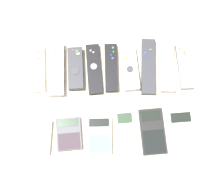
# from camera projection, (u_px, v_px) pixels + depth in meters

# --- Properties ---
(ground_plane) EXTENTS (3.00, 3.00, 0.00)m
(ground_plane) POSITION_uv_depth(u_px,v_px,m) (112.00, 104.00, 1.10)
(ground_plane) COLOR beige
(remote_0) EXTENTS (0.05, 0.17, 0.02)m
(remote_0) POSITION_uv_depth(u_px,v_px,m) (38.00, 69.00, 1.13)
(remote_0) COLOR white
(remote_0) RESTS_ON ground_plane
(remote_1) EXTENTS (0.06, 0.20, 0.03)m
(remote_1) POSITION_uv_depth(u_px,v_px,m) (56.00, 69.00, 1.12)
(remote_1) COLOR #B7B7BC
(remote_1) RESTS_ON ground_plane
(remote_2) EXTENTS (0.06, 0.16, 0.03)m
(remote_2) POSITION_uv_depth(u_px,v_px,m) (76.00, 69.00, 1.12)
(remote_2) COLOR #333338
(remote_2) RESTS_ON ground_plane
(remote_3) EXTENTS (0.06, 0.19, 0.02)m
(remote_3) POSITION_uv_depth(u_px,v_px,m) (94.00, 69.00, 1.13)
(remote_3) COLOR black
(remote_3) RESTS_ON ground_plane
(remote_4) EXTENTS (0.05, 0.18, 0.02)m
(remote_4) POSITION_uv_depth(u_px,v_px,m) (111.00, 68.00, 1.13)
(remote_4) COLOR black
(remote_4) RESTS_ON ground_plane
(remote_5) EXTENTS (0.07, 0.17, 0.03)m
(remote_5) POSITION_uv_depth(u_px,v_px,m) (129.00, 69.00, 1.12)
(remote_5) COLOR silver
(remote_5) RESTS_ON ground_plane
(remote_6) EXTENTS (0.06, 0.21, 0.02)m
(remote_6) POSITION_uv_depth(u_px,v_px,m) (148.00, 66.00, 1.13)
(remote_6) COLOR #333338
(remote_6) RESTS_ON ground_plane
(remote_7) EXTENTS (0.06, 0.20, 0.03)m
(remote_7) POSITION_uv_depth(u_px,v_px,m) (167.00, 65.00, 1.13)
(remote_7) COLOR silver
(remote_7) RESTS_ON ground_plane
(remote_8) EXTENTS (0.05, 0.17, 0.02)m
(remote_8) POSITION_uv_depth(u_px,v_px,m) (184.00, 67.00, 1.13)
(remote_8) COLOR gray
(remote_8) RESTS_ON ground_plane
(calculator_0) EXTENTS (0.08, 0.12, 0.02)m
(calculator_0) POSITION_uv_depth(u_px,v_px,m) (41.00, 137.00, 1.06)
(calculator_0) COLOR beige
(calculator_0) RESTS_ON ground_plane
(calculator_1) EXTENTS (0.09, 0.12, 0.02)m
(calculator_1) POSITION_uv_depth(u_px,v_px,m) (69.00, 134.00, 1.07)
(calculator_1) COLOR #4C4C51
(calculator_1) RESTS_ON ground_plane
(calculator_2) EXTENTS (0.09, 0.13, 0.02)m
(calculator_2) POSITION_uv_depth(u_px,v_px,m) (99.00, 135.00, 1.07)
(calculator_2) COLOR #B2B2B7
(calculator_2) RESTS_ON ground_plane
(calculator_3) EXTENTS (0.07, 0.16, 0.01)m
(calculator_3) POSITION_uv_depth(u_px,v_px,m) (126.00, 134.00, 1.07)
(calculator_3) COLOR #B2B2B7
(calculator_3) RESTS_ON ground_plane
(calculator_4) EXTENTS (0.09, 0.16, 0.01)m
(calculator_4) POSITION_uv_depth(u_px,v_px,m) (153.00, 131.00, 1.07)
(calculator_4) COLOR black
(calculator_4) RESTS_ON ground_plane
(calculator_5) EXTENTS (0.10, 0.16, 0.01)m
(calculator_5) POSITION_uv_depth(u_px,v_px,m) (183.00, 133.00, 1.07)
(calculator_5) COLOR beige
(calculator_5) RESTS_ON ground_plane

